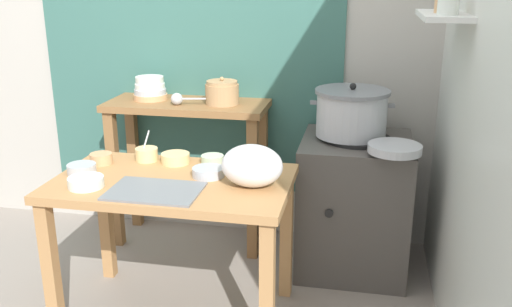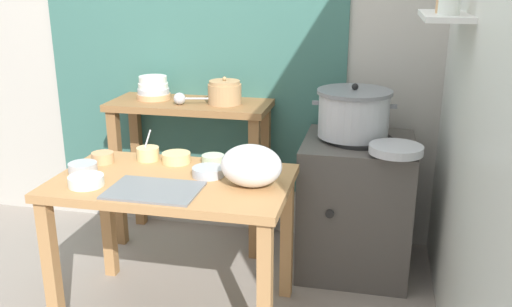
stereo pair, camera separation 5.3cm
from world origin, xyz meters
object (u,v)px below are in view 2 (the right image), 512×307
Objects in this scene: stove_block at (356,205)px; steamer_pot at (354,113)px; ladle at (182,99)px; prep_bowl_5 at (86,180)px; prep_bowl_2 at (103,157)px; prep_bowl_3 at (176,157)px; serving_tray at (154,190)px; prep_bowl_0 at (83,167)px; plastic_bag at (251,166)px; prep_bowl_6 at (148,153)px; prep_bowl_4 at (208,171)px; prep_bowl_1 at (213,159)px; bowl_stack_enamel at (153,88)px; back_shelf_table at (191,137)px; prep_table at (173,200)px; clay_pot at (225,92)px; wide_pan at (396,149)px.

steamer_pot reaches higher than stove_block.
prep_bowl_5 is (-0.14, -0.89, -0.19)m from ladle.
prep_bowl_2 reaches higher than prep_bowl_3.
prep_bowl_0 is (-0.43, 0.16, 0.02)m from serving_tray.
plastic_bag reaches higher than stove_block.
prep_bowl_2 is at bearing -155.66° from prep_bowl_6.
prep_bowl_0 is 0.61m from prep_bowl_4.
prep_bowl_6 is (-0.01, -0.49, -0.18)m from ladle.
prep_bowl_5 reaches higher than prep_bowl_1.
prep_bowl_0 and prep_bowl_5 have the same top height.
bowl_stack_enamel is 0.99m from prep_bowl_4.
prep_bowl_6 is at bearing -91.61° from ladle.
prep_bowl_3 reaches higher than prep_bowl_5.
serving_tray is 0.51m from prep_bowl_2.
prep_bowl_1 reaches higher than serving_tray.
steamer_pot is at bearing -6.46° from back_shelf_table.
prep_bowl_0 is 0.86× the size of prep_bowl_5.
prep_bowl_5 is (-1.13, -0.86, -0.16)m from steamer_pot.
serving_tray is (-0.02, -0.17, 0.12)m from prep_table.
serving_tray is at bearing -158.90° from plastic_bag.
prep_bowl_6 is at bearing 24.34° from prep_bowl_2.
steamer_pot is at bearing 24.37° from prep_bowl_6.
prep_table is 0.21m from serving_tray.
prep_bowl_0 is (-0.45, -0.01, 0.14)m from prep_table.
back_shelf_table is at bearing 119.16° from prep_bowl_1.
prep_bowl_0 is at bearing -99.92° from prep_bowl_2.
serving_tray is 3.61× the size of prep_bowl_2.
prep_bowl_0 is at bearing 179.70° from plastic_bag.
prep_bowl_2 is 0.73× the size of prep_bowl_6.
clay_pot is (0.22, 0.00, 0.29)m from back_shelf_table.
bowl_stack_enamel is 1.79× the size of prep_bowl_1.
prep_bowl_0 is at bearing -150.52° from steamer_pot.
back_shelf_table is 4.70× the size of bowl_stack_enamel.
plastic_bag is 2.43× the size of prep_bowl_1.
clay_pot is 0.73× the size of wide_pan.
prep_bowl_3 is 0.95× the size of prep_bowl_4.
prep_bowl_1 is 0.63m from prep_bowl_5.
bowl_stack_enamel is 0.83m from prep_bowl_1.
wide_pan reaches higher than prep_bowl_3.
prep_bowl_3 is at bearing -169.39° from wide_pan.
prep_bowl_4 is at bearing 160.17° from plastic_bag.
steamer_pot is 1.34m from prep_bowl_2.
prep_table is 2.75× the size of serving_tray.
prep_bowl_6 is (-0.22, 0.23, 0.15)m from prep_table.
prep_bowl_5 is at bearing -125.80° from prep_bowl_3.
prep_bowl_4 is at bearing -135.59° from steamer_pot.
clay_pot is 0.60m from prep_bowl_1.
prep_bowl_1 is at bearing 24.66° from prep_bowl_0.
stove_block is at bearing -3.07° from ladle.
steamer_pot is 0.81m from prep_bowl_1.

